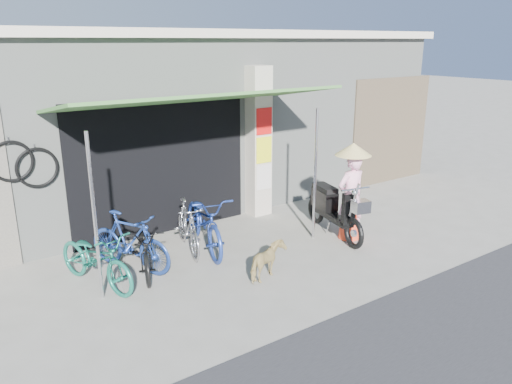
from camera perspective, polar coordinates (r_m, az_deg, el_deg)
ground at (r=8.17m, az=5.22°, el=-8.18°), size 80.00×80.00×0.00m
bicycle_shop at (r=11.85m, az=-10.71°, el=8.78°), size 12.30×5.30×3.66m
shop_pillar at (r=10.05m, az=0.20°, el=5.70°), size 0.42×0.44×3.00m
awning at (r=8.29m, az=-6.59°, el=10.29°), size 4.60×1.88×2.72m
neighbour_right at (r=12.97m, az=15.12°, el=6.79°), size 2.60×0.06×2.60m
bike_teal at (r=7.64m, az=-17.82°, el=-7.24°), size 1.05×1.75×0.87m
bike_blue at (r=8.02m, az=-14.25°, el=-5.49°), size 1.10×1.60×0.94m
bike_black at (r=7.89m, az=-12.63°, el=-6.28°), size 0.98×1.62×0.81m
bike_silver at (r=8.51m, az=-7.83°, el=-3.97°), size 0.76×1.53×0.88m
bike_navy at (r=8.56m, az=-5.91°, el=-3.33°), size 1.08×2.03×1.01m
street_dog at (r=7.54m, az=1.34°, el=-7.94°), size 0.74×0.54×0.57m
moped at (r=9.27m, az=8.78°, el=-1.91°), size 0.69×1.89×1.08m
nun at (r=9.02m, az=10.79°, el=-0.03°), size 0.64×0.64×1.76m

